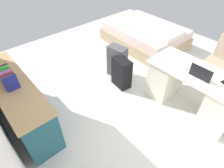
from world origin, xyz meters
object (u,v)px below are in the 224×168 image
bed (145,35)px  computer_mouse (186,67)px  suitcase_spare_grey (117,62)px  figurine_small (0,69)px  desk (192,89)px  office_chair (219,66)px  credenza (19,102)px  suitcase_black (122,73)px  laptop (201,75)px

bed → computer_mouse: computer_mouse is taller
suitcase_spare_grey → figurine_small: figurine_small is taller
computer_mouse → desk: bearing=-161.4°
office_chair → suitcase_spare_grey: 1.88m
computer_mouse → figurine_small: (1.73, 2.12, 0.05)m
credenza → computer_mouse: 2.57m
office_chair → bed: size_ratio=0.49×
suitcase_black → suitcase_spare_grey: size_ratio=0.88×
credenza → suitcase_spare_grey: credenza is taller
desk → suitcase_black: 1.24m
laptop → bed: bearing=-31.1°
computer_mouse → suitcase_spare_grey: bearing=10.4°
suitcase_black → desk: bearing=-152.0°
credenza → figurine_small: 0.55m
desk → suitcase_spare_grey: desk is taller
credenza → suitcase_black: 1.78m
suitcase_black → laptop: (-1.23, -0.35, 0.50)m
desk → computer_mouse: computer_mouse is taller
laptop → computer_mouse: size_ratio=3.12×
bed → office_chair: bearing=173.4°
desk → suitcase_spare_grey: bearing=11.9°
bed → computer_mouse: size_ratio=19.34×
suitcase_spare_grey → laptop: 1.61m
desk → credenza: bearing=54.4°
laptop → computer_mouse: (0.26, -0.04, -0.03)m
office_chair → bed: 1.96m
suitcase_spare_grey → laptop: (-1.52, -0.20, 0.46)m
figurine_small → laptop: bearing=-133.7°
office_chair → desk: bearing=89.7°
office_chair → credenza: size_ratio=0.52×
laptop → suitcase_black: bearing=16.0°
desk → office_chair: bearing=-90.3°
computer_mouse → bed: bearing=-34.4°
suitcase_black → figurine_small: 1.96m
bed → suitcase_black: (-0.78, 1.57, 0.04)m
credenza → laptop: (-1.65, -2.08, 0.41)m
desk → bed: size_ratio=0.75×
suitcase_spare_grey → figurine_small: 2.00m
credenza → laptop: size_ratio=5.77×
desk → bed: bearing=-30.1°
office_chair → suitcase_spare_grey: (1.44, 1.20, -0.09)m
suitcase_black → figurine_small: figurine_small is taller
desk → computer_mouse: size_ratio=14.46×
bed → suitcase_spare_grey: bearing=109.2°
office_chair → bed: office_chair is taller
desk → figurine_small: (1.91, 2.18, 0.42)m
credenza → suitcase_spare_grey: 1.88m
desk → credenza: credenza is taller
desk → credenza: 2.68m
credenza → computer_mouse: size_ratio=18.00×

